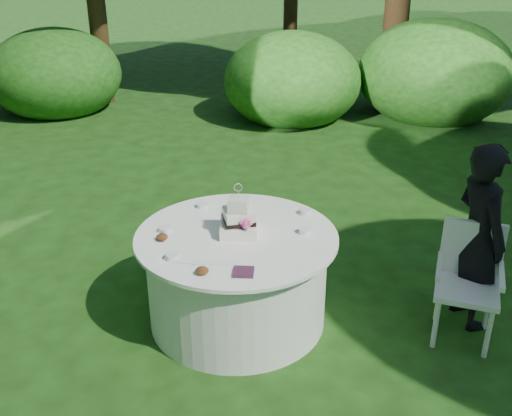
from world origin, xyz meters
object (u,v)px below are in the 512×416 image
(napkins, at_px, (244,272))
(cake, at_px, (239,220))
(chair, at_px, (469,274))
(table, at_px, (237,277))
(guest, at_px, (479,236))

(napkins, xyz_separation_m, cake, (-0.08, 0.58, 0.10))
(chair, bearing_deg, table, 177.83)
(napkins, bearing_deg, table, 99.97)
(guest, bearing_deg, chair, 136.70)
(cake, bearing_deg, napkins, -82.12)
(guest, bearing_deg, napkins, 93.46)
(guest, xyz_separation_m, chair, (-0.09, -0.18, -0.23))
(cake, height_order, chair, cake)
(napkins, bearing_deg, cake, 97.88)
(guest, xyz_separation_m, cake, (-1.84, -0.09, 0.13))
(cake, relative_size, chair, 0.46)
(napkins, xyz_separation_m, guest, (1.76, 0.67, -0.03))
(napkins, relative_size, chair, 0.15)
(guest, relative_size, chair, 1.65)
(napkins, height_order, guest, guest)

